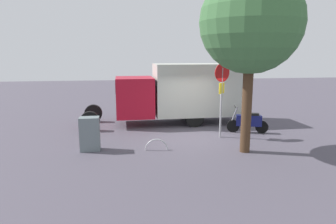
{
  "coord_description": "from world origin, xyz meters",
  "views": [
    {
      "loc": [
        3.05,
        11.87,
        3.42
      ],
      "look_at": [
        1.21,
        0.17,
        1.16
      ],
      "focal_mm": 31.96,
      "sensor_mm": 36.0,
      "label": 1
    }
  ],
  "objects_px": {
    "box_truck_near": "(180,91)",
    "motorcycle": "(248,121)",
    "utility_cabinet": "(90,134)",
    "stop_sign": "(222,89)",
    "street_tree": "(251,23)",
    "bike_rack_hoop": "(157,150)"
  },
  "relations": [
    {
      "from": "motorcycle",
      "to": "stop_sign",
      "type": "bearing_deg",
      "value": 37.05
    },
    {
      "from": "box_truck_near",
      "to": "street_tree",
      "type": "distance_m",
      "value": 5.84
    },
    {
      "from": "box_truck_near",
      "to": "stop_sign",
      "type": "relative_size",
      "value": 2.57
    },
    {
      "from": "box_truck_near",
      "to": "motorcycle",
      "type": "relative_size",
      "value": 4.54
    },
    {
      "from": "stop_sign",
      "to": "utility_cabinet",
      "type": "relative_size",
      "value": 2.51
    },
    {
      "from": "box_truck_near",
      "to": "bike_rack_hoop",
      "type": "relative_size",
      "value": 9.39
    },
    {
      "from": "box_truck_near",
      "to": "bike_rack_hoop",
      "type": "bearing_deg",
      "value": 67.75
    },
    {
      "from": "bike_rack_hoop",
      "to": "stop_sign",
      "type": "bearing_deg",
      "value": -155.5
    },
    {
      "from": "motorcycle",
      "to": "utility_cabinet",
      "type": "bearing_deg",
      "value": 29.84
    },
    {
      "from": "stop_sign",
      "to": "street_tree",
      "type": "distance_m",
      "value": 3.12
    },
    {
      "from": "box_truck_near",
      "to": "stop_sign",
      "type": "bearing_deg",
      "value": 111.02
    },
    {
      "from": "motorcycle",
      "to": "street_tree",
      "type": "distance_m",
      "value": 4.83
    },
    {
      "from": "stop_sign",
      "to": "street_tree",
      "type": "relative_size",
      "value": 0.5
    },
    {
      "from": "utility_cabinet",
      "to": "stop_sign",
      "type": "bearing_deg",
      "value": -169.66
    },
    {
      "from": "motorcycle",
      "to": "stop_sign",
      "type": "height_order",
      "value": "stop_sign"
    },
    {
      "from": "stop_sign",
      "to": "bike_rack_hoop",
      "type": "height_order",
      "value": "stop_sign"
    },
    {
      "from": "motorcycle",
      "to": "street_tree",
      "type": "height_order",
      "value": "street_tree"
    },
    {
      "from": "street_tree",
      "to": "bike_rack_hoop",
      "type": "height_order",
      "value": "street_tree"
    },
    {
      "from": "street_tree",
      "to": "bike_rack_hoop",
      "type": "distance_m",
      "value": 5.49
    },
    {
      "from": "stop_sign",
      "to": "bike_rack_hoop",
      "type": "bearing_deg",
      "value": 24.5
    },
    {
      "from": "utility_cabinet",
      "to": "street_tree",
      "type": "bearing_deg",
      "value": 169.56
    },
    {
      "from": "stop_sign",
      "to": "bike_rack_hoop",
      "type": "distance_m",
      "value": 3.76
    }
  ]
}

